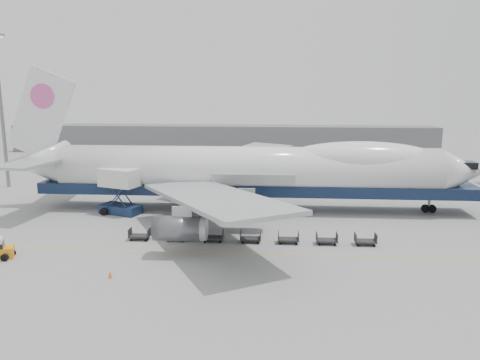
{
  "coord_description": "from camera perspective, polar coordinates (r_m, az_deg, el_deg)",
  "views": [
    {
      "loc": [
        3.62,
        -51.88,
        17.06
      ],
      "look_at": [
        -0.58,
        6.0,
        5.39
      ],
      "focal_mm": 35.0,
      "sensor_mm": 36.0,
      "label": 1
    }
  ],
  "objects": [
    {
      "name": "ground",
      "position": [
        54.73,
        0.15,
        -6.79
      ],
      "size": [
        260.0,
        260.0,
        0.0
      ],
      "primitive_type": "plane",
      "color": "gray",
      "rests_on": "ground"
    },
    {
      "name": "hangar",
      "position": [
        123.39,
        -2.22,
        5.05
      ],
      "size": [
        110.0,
        8.0,
        7.0
      ],
      "primitive_type": "cube",
      "color": "slate",
      "rests_on": "ground"
    },
    {
      "name": "apron_line",
      "position": [
        49.08,
        -0.34,
        -8.96
      ],
      "size": [
        60.0,
        0.15,
        0.01
      ],
      "primitive_type": "cube",
      "color": "gold",
      "rests_on": "ground"
    },
    {
      "name": "dolly_1",
      "position": [
        53.36,
        -7.79,
        -6.78
      ],
      "size": [
        2.3,
        1.35,
        1.3
      ],
      "color": "#2D2D30",
      "rests_on": "ground"
    },
    {
      "name": "catering_truck",
      "position": [
        65.28,
        -14.44,
        -1.02
      ],
      "size": [
        6.11,
        5.08,
        6.22
      ],
      "rotation": [
        0.0,
        0.0,
        -0.35
      ],
      "color": "#172847",
      "rests_on": "ground"
    },
    {
      "name": "dolly_0",
      "position": [
        54.36,
        -12.14,
        -6.6
      ],
      "size": [
        2.3,
        1.35,
        1.3
      ],
      "color": "#2D2D30",
      "rests_on": "ground"
    },
    {
      "name": "dolly_5",
      "position": [
        52.59,
        10.52,
        -7.15
      ],
      "size": [
        2.3,
        1.35,
        1.3
      ],
      "color": "#2D2D30",
      "rests_on": "ground"
    },
    {
      "name": "dolly_3",
      "position": [
        52.31,
        1.29,
        -7.05
      ],
      "size": [
        2.3,
        1.35,
        1.3
      ],
      "color": "#2D2D30",
      "rests_on": "ground"
    },
    {
      "name": "dolly_2",
      "position": [
        52.67,
        -3.29,
        -6.94
      ],
      "size": [
        2.3,
        1.35,
        1.3
      ],
      "color": "#2D2D30",
      "rests_on": "ground"
    },
    {
      "name": "traffic_cone",
      "position": [
        44.8,
        -15.55,
        -11.06
      ],
      "size": [
        0.41,
        0.41,
        0.61
      ],
      "rotation": [
        0.0,
        0.0,
        -0.24
      ],
      "color": "#F55D0C",
      "rests_on": "ground"
    },
    {
      "name": "floodlight_mast",
      "position": [
        88.58,
        -27.16,
        8.33
      ],
      "size": [
        2.4,
        2.4,
        25.43
      ],
      "color": "slate",
      "rests_on": "ground"
    },
    {
      "name": "airliner",
      "position": [
        64.96,
        1.46,
        1.23
      ],
      "size": [
        67.0,
        55.3,
        19.98
      ],
      "color": "white",
      "rests_on": "ground"
    },
    {
      "name": "dolly_4",
      "position": [
        52.28,
        5.92,
        -7.12
      ],
      "size": [
        2.3,
        1.35,
        1.3
      ],
      "color": "#2D2D30",
      "rests_on": "ground"
    },
    {
      "name": "dolly_6",
      "position": [
        53.23,
        15.04,
        -7.12
      ],
      "size": [
        2.3,
        1.35,
        1.3
      ],
      "color": "#2D2D30",
      "rests_on": "ground"
    }
  ]
}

